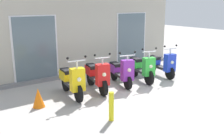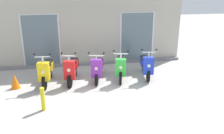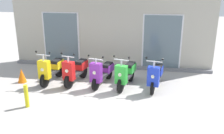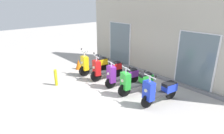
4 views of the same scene
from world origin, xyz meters
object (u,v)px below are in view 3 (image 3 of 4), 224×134
object	(u,v)px
scooter_green	(126,74)
traffic_cone	(22,75)
curb_bollard	(26,96)
scooter_blue	(156,75)
scooter_yellow	(51,69)
scooter_purple	(102,72)
scooter_red	(76,71)

from	to	relation	value
scooter_green	traffic_cone	distance (m)	3.82
curb_bollard	traffic_cone	distance (m)	2.09
traffic_cone	scooter_green	bearing A→B (deg)	2.49
scooter_blue	traffic_cone	distance (m)	4.84
curb_bollard	scooter_yellow	bearing A→B (deg)	89.99
scooter_yellow	scooter_purple	bearing A→B (deg)	1.87
scooter_blue	curb_bollard	xyz separation A→B (m)	(-3.75, -1.99, -0.13)
scooter_red	scooter_green	xyz separation A→B (m)	(1.83, -0.06, 0.01)
scooter_yellow	scooter_purple	distance (m)	1.87
curb_bollard	traffic_cone	bearing A→B (deg)	121.19
scooter_yellow	scooter_green	size ratio (longest dim) A/B	1.02
scooter_green	traffic_cone	bearing A→B (deg)	-177.51
scooter_purple	traffic_cone	world-z (taller)	scooter_purple
scooter_yellow	traffic_cone	world-z (taller)	scooter_yellow
scooter_green	scooter_purple	bearing A→B (deg)	174.96
scooter_yellow	curb_bollard	world-z (taller)	scooter_yellow
scooter_green	scooter_blue	size ratio (longest dim) A/B	0.99
scooter_red	scooter_yellow	bearing A→B (deg)	-176.93
scooter_purple	scooter_red	bearing A→B (deg)	-179.25
scooter_yellow	scooter_blue	xyz separation A→B (m)	(3.75, 0.02, -0.02)
scooter_red	scooter_blue	xyz separation A→B (m)	(2.85, -0.03, 0.00)
scooter_red	curb_bollard	size ratio (longest dim) A/B	2.27
scooter_green	scooter_blue	distance (m)	1.03
scooter_red	scooter_green	size ratio (longest dim) A/B	1.01
traffic_cone	scooter_blue	bearing A→B (deg)	2.38
scooter_yellow	scooter_blue	size ratio (longest dim) A/B	1.01
scooter_yellow	scooter_green	xyz separation A→B (m)	(2.73, -0.02, -0.01)
scooter_blue	curb_bollard	size ratio (longest dim) A/B	2.27
scooter_purple	curb_bollard	world-z (taller)	scooter_purple
scooter_purple	traffic_cone	distance (m)	2.97
scooter_yellow	scooter_blue	world-z (taller)	scooter_yellow
scooter_red	scooter_blue	bearing A→B (deg)	-0.56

